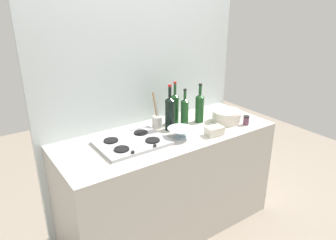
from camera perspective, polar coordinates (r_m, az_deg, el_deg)
name	(u,v)px	position (r m, az deg, el deg)	size (l,w,h in m)	color
ground_plane	(168,224)	(3.04, 0.00, -18.20)	(6.00, 6.00, 0.00)	gray
counter_block	(168,182)	(2.77, 0.00, -11.02)	(1.80, 0.70, 0.90)	beige
backsplash_panel	(143,90)	(2.77, -4.51, 5.34)	(1.90, 0.06, 2.35)	silver
stovetop_hob	(132,142)	(2.40, -6.48, -3.98)	(0.52, 0.39, 0.04)	#B2B2B7
plate_stack	(227,116)	(2.84, 10.46, 0.70)	(0.26, 0.25, 0.10)	silver
wine_bottle_leftmost	(175,108)	(2.74, 1.23, 2.25)	(0.07, 0.07, 0.37)	#19471E
wine_bottle_mid_left	(185,112)	(2.66, 2.99, 1.45)	(0.06, 0.06, 0.33)	#19471E
wine_bottle_mid_right	(170,113)	(2.59, 0.32, 1.32)	(0.08, 0.08, 0.39)	black
wine_bottle_rightmost	(200,107)	(2.77, 5.68, 2.28)	(0.08, 0.08, 0.34)	#19471E
mixing_bowl	(181,133)	(2.48, 2.27, -2.26)	(0.21, 0.21, 0.08)	silver
butter_dish	(214,131)	(2.56, 8.31, -1.92)	(0.14, 0.10, 0.07)	silver
utensil_crock	(157,121)	(2.66, -1.99, -0.15)	(0.08, 0.08, 0.31)	silver
condiment_jar_front	(246,120)	(2.81, 13.84, -0.04)	(0.05, 0.05, 0.08)	#66384C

